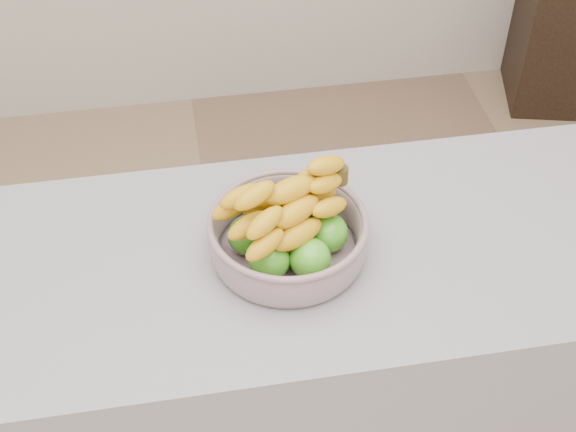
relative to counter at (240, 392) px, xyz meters
name	(u,v)px	position (x,y,z in m)	size (l,w,h in m)	color
counter	(240,392)	(0.00, 0.00, 0.00)	(2.00, 0.60, 0.90)	gray
fruit_bowl	(288,232)	(0.11, 0.00, 0.51)	(0.31, 0.31, 0.19)	#94A5B2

